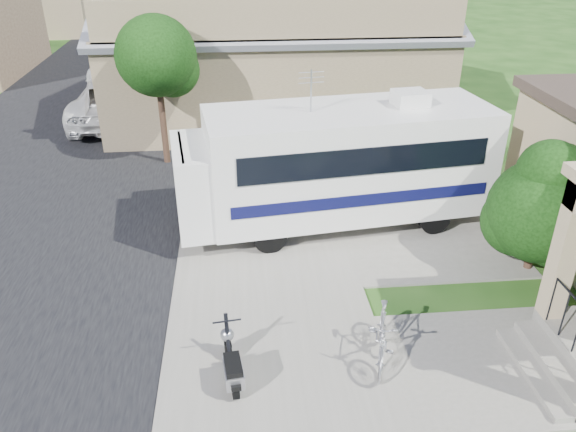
{
  "coord_description": "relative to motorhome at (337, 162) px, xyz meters",
  "views": [
    {
      "loc": [
        -1.5,
        -8.1,
        6.96
      ],
      "look_at": [
        -0.5,
        2.5,
        1.3
      ],
      "focal_mm": 35.0,
      "sensor_mm": 36.0,
      "label": 1
    }
  ],
  "objects": [
    {
      "name": "ground",
      "position": [
        -0.89,
        -4.47,
        -1.69
      ],
      "size": [
        120.0,
        120.0,
        0.0
      ],
      "primitive_type": "plane",
      "color": "#183E10"
    },
    {
      "name": "street_slab",
      "position": [
        -8.39,
        5.53,
        -1.68
      ],
      "size": [
        9.0,
        80.0,
        0.02
      ],
      "primitive_type": "cube",
      "color": "black",
      "rests_on": "ground"
    },
    {
      "name": "sidewalk_slab",
      "position": [
        -1.89,
        5.53,
        -1.66
      ],
      "size": [
        4.0,
        80.0,
        0.06
      ],
      "primitive_type": "cube",
      "color": "slate",
      "rests_on": "ground"
    },
    {
      "name": "driveway_slab",
      "position": [
        0.61,
        0.03,
        -1.66
      ],
      "size": [
        7.0,
        6.0,
        0.05
      ],
      "primitive_type": "cube",
      "color": "slate",
      "rests_on": "ground"
    },
    {
      "name": "walk_slab",
      "position": [
        2.11,
        -5.47,
        -1.66
      ],
      "size": [
        4.0,
        3.0,
        0.05
      ],
      "primitive_type": "cube",
      "color": "slate",
      "rests_on": "ground"
    },
    {
      "name": "warehouse",
      "position": [
        -0.89,
        9.5,
        0.3
      ],
      "size": [
        12.5,
        8.4,
        5.04
      ],
      "color": "#76674A",
      "rests_on": "ground"
    },
    {
      "name": "distant_bldg_near",
      "position": [
        -15.89,
        29.53,
        -0.09
      ],
      "size": [
        8.0,
        7.0,
        3.2
      ],
      "primitive_type": "cube",
      "color": "#76674A",
      "rests_on": "ground"
    },
    {
      "name": "street_tree_a",
      "position": [
        -4.59,
        4.58,
        1.56
      ],
      "size": [
        2.44,
        2.4,
        4.58
      ],
      "color": "black",
      "rests_on": "ground"
    },
    {
      "name": "street_tree_b",
      "position": [
        -4.59,
        14.58,
        1.71
      ],
      "size": [
        2.44,
        2.4,
        4.73
      ],
      "color": "black",
      "rests_on": "ground"
    },
    {
      "name": "motorhome",
      "position": [
        0.0,
        0.0,
        0.0
      ],
      "size": [
        7.9,
        3.34,
        3.93
      ],
      "rotation": [
        0.0,
        0.0,
        0.13
      ],
      "color": "silver",
      "rests_on": "ground"
    },
    {
      "name": "shrub",
      "position": [
        4.02,
        -2.48,
        -0.13
      ],
      "size": [
        2.48,
        2.36,
        3.04
      ],
      "color": "black",
      "rests_on": "ground"
    },
    {
      "name": "scooter",
      "position": [
        -2.65,
        -5.42,
        -1.27
      ],
      "size": [
        0.51,
        1.39,
        0.91
      ],
      "rotation": [
        0.0,
        0.0,
        0.12
      ],
      "color": "black",
      "rests_on": "ground"
    },
    {
      "name": "bicycle",
      "position": [
        -0.05,
        -5.16,
        -1.17
      ],
      "size": [
        0.91,
        1.77,
        1.02
      ],
      "primitive_type": "imported",
      "rotation": [
        0.0,
        0.0,
        -0.26
      ],
      "color": "#9F9FA6",
      "rests_on": "ground"
    },
    {
      "name": "pickup_truck",
      "position": [
        -6.95,
        9.12,
        -0.83
      ],
      "size": [
        2.95,
        6.24,
        1.72
      ],
      "primitive_type": "imported",
      "rotation": [
        0.0,
        0.0,
        3.16
      ],
      "color": "silver",
      "rests_on": "ground"
    },
    {
      "name": "van",
      "position": [
        -7.52,
        15.44,
        -0.84
      ],
      "size": [
        3.35,
        6.17,
        1.7
      ],
      "primitive_type": "imported",
      "rotation": [
        0.0,
        0.0,
        -0.17
      ],
      "color": "silver",
      "rests_on": "ground"
    },
    {
      "name": "garden_hose",
      "position": [
        2.84,
        -4.81,
        -1.6
      ],
      "size": [
        0.4,
        0.4,
        0.18
      ],
      "primitive_type": "cylinder",
      "color": "#125A23",
      "rests_on": "ground"
    }
  ]
}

